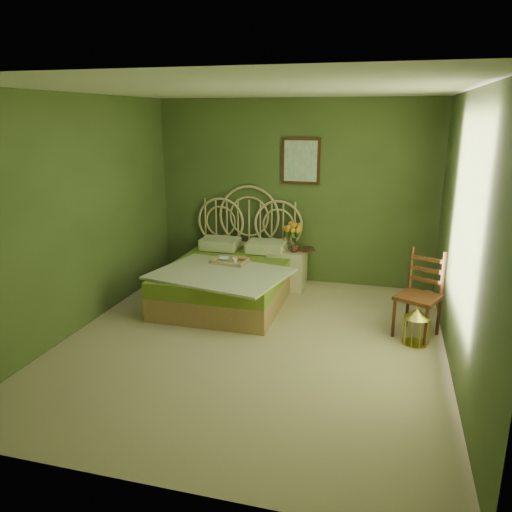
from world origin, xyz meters
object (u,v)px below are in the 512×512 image
(bed, at_px, (230,277))
(nightstand, at_px, (288,263))
(birdcage, at_px, (416,327))
(chair, at_px, (418,288))

(bed, relative_size, nightstand, 2.27)
(bed, relative_size, birdcage, 5.46)
(nightstand, relative_size, chair, 1.02)
(nightstand, distance_m, birdcage, 2.25)
(nightstand, height_order, birdcage, nightstand)
(bed, height_order, nightstand, bed)
(birdcage, bearing_deg, chair, 88.36)
(chair, relative_size, birdcage, 2.35)
(nightstand, bearing_deg, birdcage, -41.13)
(nightstand, distance_m, chair, 2.08)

